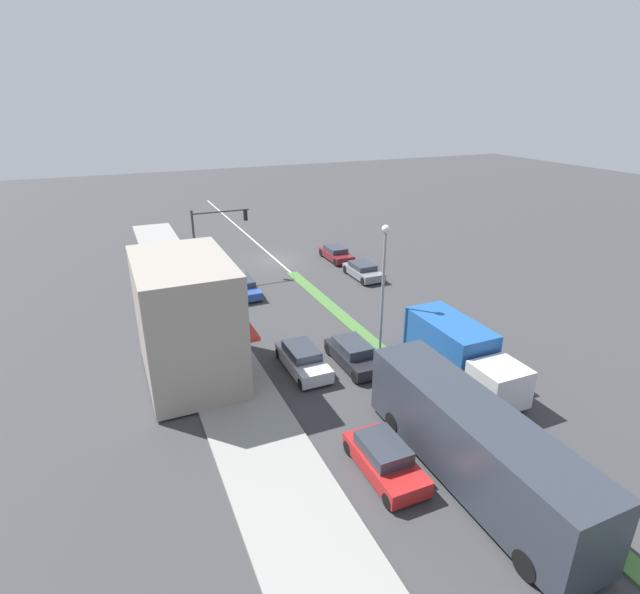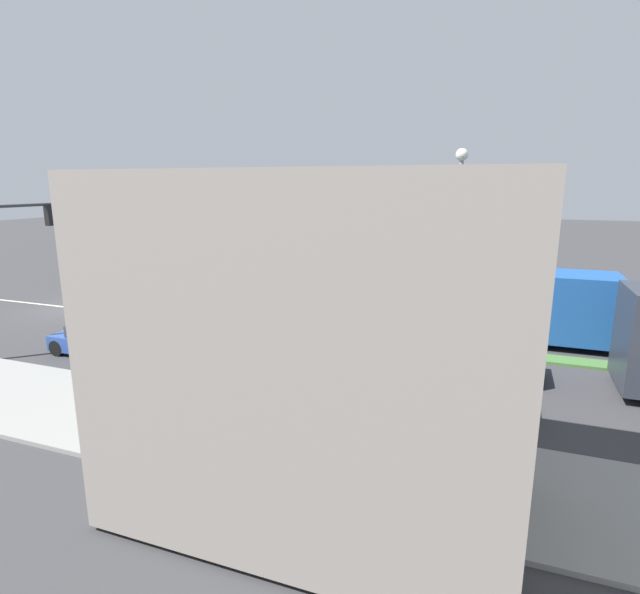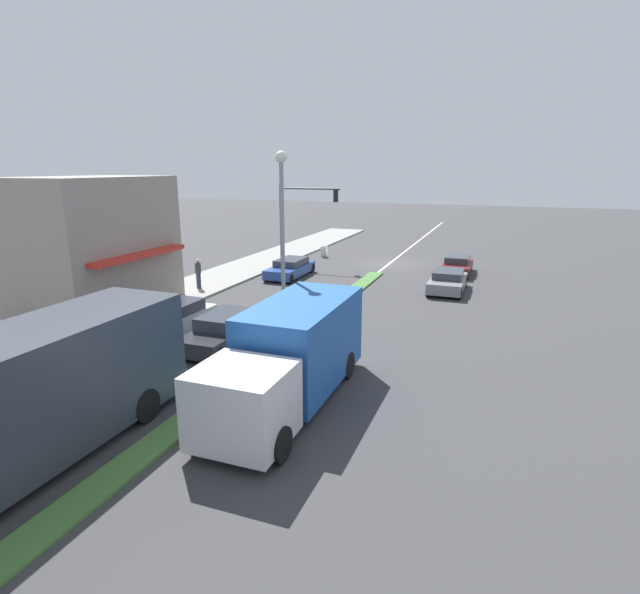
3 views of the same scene
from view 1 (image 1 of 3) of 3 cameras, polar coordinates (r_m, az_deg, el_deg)
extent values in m
plane|color=#38383A|center=(30.19, 6.17, -5.40)|extent=(160.00, 160.00, 0.00)
cube|color=gray|center=(26.89, -10.47, -9.22)|extent=(4.00, 73.00, 0.12)
cube|color=#477538|center=(23.98, 17.08, -14.23)|extent=(0.90, 46.00, 0.10)
cube|color=beige|center=(45.47, -5.02, 4.24)|extent=(0.16, 60.00, 0.01)
cube|color=gray|center=(26.25, -14.97, -2.47)|extent=(4.56, 7.32, 6.34)
cube|color=red|center=(26.83, -9.37, -2.31)|extent=(0.70, 5.86, 0.20)
cylinder|color=#333338|center=(40.41, -14.13, 5.69)|extent=(0.18, 0.18, 5.60)
cylinder|color=#333338|center=(40.21, -11.27, 9.53)|extent=(4.50, 0.12, 0.12)
cube|color=black|center=(40.75, -8.53, 9.23)|extent=(0.28, 0.24, 0.84)
sphere|color=red|center=(40.81, -8.60, 9.63)|extent=(0.18, 0.18, 0.18)
sphere|color=gold|center=(40.87, -8.58, 9.26)|extent=(0.18, 0.18, 0.18)
sphere|color=green|center=(40.93, -8.55, 8.90)|extent=(0.18, 0.18, 0.18)
cylinder|color=gray|center=(28.15, 7.17, 0.51)|extent=(0.16, 0.16, 7.00)
sphere|color=silver|center=(27.03, 7.54, 7.72)|extent=(0.44, 0.44, 0.44)
cylinder|color=#282D42|center=(32.36, -12.31, -2.75)|extent=(0.26, 0.26, 0.87)
cylinder|color=#333338|center=(32.07, -12.41, -1.55)|extent=(0.34, 0.34, 0.61)
sphere|color=tan|center=(31.91, -12.47, -0.87)|extent=(0.22, 0.22, 0.22)
cube|color=silver|center=(44.94, -12.09, 4.18)|extent=(0.45, 0.21, 0.84)
cube|color=silver|center=(44.64, -12.01, 4.06)|extent=(0.45, 0.21, 0.84)
cube|color=silver|center=(25.29, 19.72, -9.37)|extent=(2.28, 2.20, 1.90)
cube|color=#1E519E|center=(27.61, 14.49, -5.12)|extent=(2.40, 5.10, 2.60)
cylinder|color=black|center=(26.25, 21.57, -10.39)|extent=(0.28, 0.90, 0.90)
cylinder|color=black|center=(24.91, 17.93, -11.72)|extent=(0.28, 0.90, 0.90)
cylinder|color=black|center=(29.59, 14.50, -5.64)|extent=(0.28, 0.90, 0.90)
cylinder|color=black|center=(28.42, 11.01, -6.54)|extent=(0.28, 0.90, 0.90)
cube|color=#2D333D|center=(20.35, 17.09, -15.55)|extent=(2.50, 11.00, 3.00)
cylinder|color=black|center=(19.86, 27.57, -23.40)|extent=(0.30, 0.96, 0.96)
cylinder|color=black|center=(18.52, 22.56, -26.38)|extent=(0.30, 0.96, 0.96)
cylinder|color=black|center=(23.97, 13.14, -12.54)|extent=(0.30, 0.96, 0.96)
cylinder|color=black|center=(22.86, 8.41, -14.03)|extent=(0.30, 0.96, 0.96)
cube|color=slate|center=(40.82, 4.99, 2.85)|extent=(1.85, 4.03, 0.60)
cube|color=#2D333D|center=(40.83, 4.88, 3.60)|extent=(1.57, 2.22, 0.41)
cylinder|color=black|center=(39.97, 7.09, 2.12)|extent=(0.22, 0.67, 0.67)
cylinder|color=black|center=(39.19, 5.01, 1.80)|extent=(0.22, 0.67, 0.67)
cylinder|color=black|center=(42.55, 4.96, 3.45)|extent=(0.22, 0.67, 0.67)
cylinder|color=black|center=(41.83, 2.96, 3.17)|extent=(0.22, 0.67, 0.67)
cube|color=black|center=(27.71, 3.93, -6.85)|extent=(1.78, 4.18, 0.61)
cube|color=#2D333D|center=(27.61, 3.76, -5.63)|extent=(1.51, 2.30, 0.52)
cylinder|color=black|center=(26.87, 7.08, -8.37)|extent=(0.22, 0.65, 0.65)
cylinder|color=black|center=(26.19, 4.06, -9.11)|extent=(0.22, 0.65, 0.65)
cylinder|color=black|center=(29.41, 3.80, -5.38)|extent=(0.22, 0.65, 0.65)
cylinder|color=black|center=(28.80, 0.99, -5.97)|extent=(0.22, 0.65, 0.65)
cube|color=#AD1E1E|center=(20.75, 7.45, -18.28)|extent=(1.77, 3.98, 0.65)
cube|color=#2D333D|center=(20.51, 7.24, -16.70)|extent=(1.50, 2.19, 0.53)
cylinder|color=black|center=(20.24, 11.92, -20.58)|extent=(0.22, 0.60, 0.60)
cylinder|color=black|center=(19.56, 7.85, -22.07)|extent=(0.22, 0.60, 0.60)
cylinder|color=black|center=(22.25, 7.07, -15.68)|extent=(0.22, 0.60, 0.60)
cylinder|color=black|center=(21.63, 3.31, -16.79)|extent=(0.22, 0.60, 0.60)
cube|color=#284793|center=(37.73, -8.83, 0.98)|extent=(1.80, 4.40, 0.57)
cube|color=#2D333D|center=(37.76, -8.96, 1.80)|extent=(1.53, 2.42, 0.42)
cylinder|color=black|center=(36.36, -6.85, 0.01)|extent=(0.22, 0.60, 0.60)
cylinder|color=black|center=(35.98, -9.28, -0.37)|extent=(0.22, 0.60, 0.60)
cylinder|color=black|center=(39.61, -8.39, 1.81)|extent=(0.22, 0.60, 0.60)
cylinder|color=black|center=(39.27, -10.64, 1.47)|extent=(0.22, 0.60, 0.60)
cube|color=maroon|center=(45.19, 1.89, 4.82)|extent=(1.76, 3.97, 0.56)
cube|color=#2D333D|center=(45.21, 1.79, 5.49)|extent=(1.49, 2.19, 0.44)
cylinder|color=black|center=(44.23, 3.66, 4.22)|extent=(0.22, 0.67, 0.67)
cylinder|color=black|center=(43.58, 1.83, 3.98)|extent=(0.22, 0.67, 0.67)
cylinder|color=black|center=(46.88, 1.94, 5.29)|extent=(0.22, 0.67, 0.67)
cylinder|color=black|center=(46.26, 0.19, 5.07)|extent=(0.22, 0.67, 0.67)
cube|color=#B7BABF|center=(27.14, -1.94, -7.41)|extent=(1.74, 4.27, 0.68)
cube|color=#2D333D|center=(27.04, -2.13, -6.14)|extent=(1.48, 2.35, 0.47)
cylinder|color=black|center=(26.13, 1.09, -9.19)|extent=(0.22, 0.61, 0.61)
cylinder|color=black|center=(25.61, -2.10, -9.90)|extent=(0.22, 0.61, 0.61)
cylinder|color=black|center=(28.90, -1.79, -5.91)|extent=(0.22, 0.61, 0.61)
cylinder|color=black|center=(28.44, -4.70, -6.47)|extent=(0.22, 0.61, 0.61)
camera|label=2|loc=(22.70, -35.36, -1.78)|focal=28.00mm
camera|label=3|loc=(23.26, 49.35, -3.43)|focal=28.00mm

